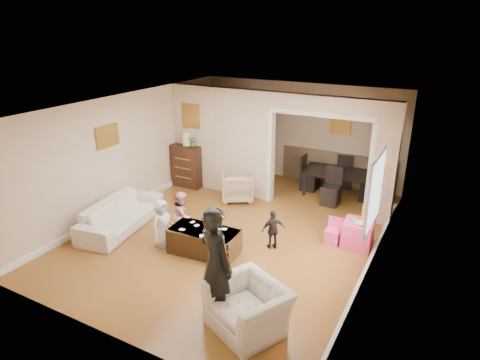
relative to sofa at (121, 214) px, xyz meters
The scene contains 27 objects.
floor 2.39m from the sofa, 25.08° to the left, with size 7.00×7.00×0.00m, color #9B6128.
partition_left 3.08m from the sofa, 74.56° to the left, with size 2.75×0.18×2.60m, color beige.
partition_right 5.50m from the sofa, 31.25° to the left, with size 0.55×0.18×2.60m, color beige.
partition_header 4.79m from the sofa, 40.81° to the left, with size 2.22×0.18×0.35m, color beige.
window_pane 5.07m from the sofa, ahead, with size 0.03×0.95×1.10m, color white.
framed_art_partition 3.12m from the sofa, 91.06° to the left, with size 0.45×0.03×0.55m, color brown.
framed_art_sofa_wall 1.65m from the sofa, 144.06° to the left, with size 0.03×0.55×0.40m, color brown.
framed_art_alcove 5.68m from the sofa, 53.83° to the left, with size 0.45×0.03×0.55m, color brown.
sofa is the anchor object (origin of this frame).
armchair_back 2.81m from the sofa, 59.92° to the left, with size 0.73×0.75×0.68m, color tan.
armchair_front 3.99m from the sofa, 21.44° to the right, with size 1.03×0.90×0.67m, color silver.
dresser 2.67m from the sofa, 93.61° to the left, with size 0.80×0.45×1.10m, color black.
table_lamp 2.83m from the sofa, 93.61° to the left, with size 0.22×0.22×0.36m, color beige.
potted_plant 2.81m from the sofa, 89.29° to the left, with size 0.25×0.21×0.27m, color #3F692E.
coffee_table 2.07m from the sofa, ahead, with size 1.26×0.63×0.47m, color #3B2513.
coffee_cup 2.18m from the sofa, ahead, with size 0.10×0.10×0.09m, color beige.
play_table 4.77m from the sofa, 19.11° to the left, with size 0.54×0.54×0.52m, color #ED3E86.
cereal_box 4.93m from the sofa, 19.76° to the left, with size 0.20×0.07×0.30m, color yellow.
cyan_cup 4.66m from the sofa, 18.94° to the left, with size 0.08×0.08×0.08m, color teal.
toy_block 4.70m from the sofa, 20.98° to the left, with size 0.08×0.06×0.05m, color red.
play_bowl 4.78m from the sofa, 17.56° to the left, with size 0.21×0.21×0.05m, color silver.
dining_table 5.21m from the sofa, 48.12° to the left, with size 1.72×0.96×0.60m, color black.
adult_person 3.56m from the sofa, 24.32° to the right, with size 0.63×0.42×1.74m, color black.
child_kneel_a 1.24m from the sofa, ahead, with size 0.46×0.30×0.94m, color silver.
child_kneel_b 1.40m from the sofa, 11.44° to the left, with size 0.47×0.37×0.97m, color pink.
child_toddler 3.20m from the sofa, 13.12° to the left, with size 0.46×0.19×0.78m, color black.
craft_papers 2.05m from the sofa, ahead, with size 0.79×0.53×0.00m.
Camera 1 is at (3.72, -6.67, 4.03)m, focal length 31.08 mm.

